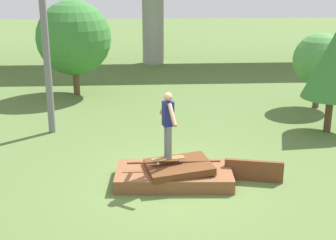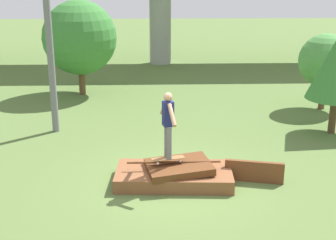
# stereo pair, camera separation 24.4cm
# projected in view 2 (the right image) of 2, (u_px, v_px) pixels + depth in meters

# --- Properties ---
(ground_plane) EXTENTS (80.00, 80.00, 0.00)m
(ground_plane) POSITION_uv_depth(u_px,v_px,m) (174.00, 182.00, 10.58)
(ground_plane) COLOR #567038
(scrap_pile) EXTENTS (2.67, 1.45, 0.51)m
(scrap_pile) POSITION_uv_depth(u_px,v_px,m) (175.00, 174.00, 10.52)
(scrap_pile) COLOR brown
(scrap_pile) RESTS_ON ground_plane
(scrap_plank_loose) EXTENTS (1.30, 0.41, 0.49)m
(scrap_plank_loose) POSITION_uv_depth(u_px,v_px,m) (254.00, 172.00, 10.54)
(scrap_plank_loose) COLOR brown
(scrap_plank_loose) RESTS_ON ground_plane
(skateboard) EXTENTS (0.77, 0.38, 0.09)m
(skateboard) POSITION_uv_depth(u_px,v_px,m) (168.00, 159.00, 10.38)
(skateboard) COLOR brown
(skateboard) RESTS_ON scrap_pile
(skater) EXTENTS (0.34, 1.04, 1.50)m
(skater) POSITION_uv_depth(u_px,v_px,m) (168.00, 121.00, 10.12)
(skater) COLOR slate
(skater) RESTS_ON skateboard
(tree_behind_left) EXTENTS (1.83, 1.83, 2.61)m
(tree_behind_left) POSITION_uv_depth(u_px,v_px,m) (326.00, 61.00, 15.84)
(tree_behind_left) COLOR brown
(tree_behind_left) RESTS_ON ground_plane
(tree_behind_right) EXTENTS (2.81, 2.81, 3.60)m
(tree_behind_right) POSITION_uv_depth(u_px,v_px,m) (80.00, 38.00, 17.65)
(tree_behind_right) COLOR brown
(tree_behind_right) RESTS_ON ground_plane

